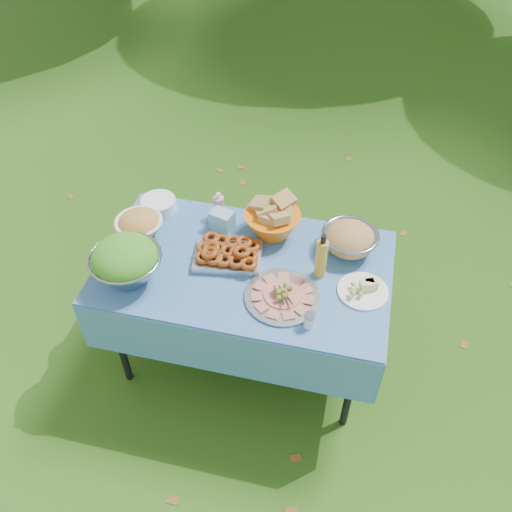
{
  "coord_description": "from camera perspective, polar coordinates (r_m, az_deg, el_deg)",
  "views": [
    {
      "loc": [
        0.49,
        -1.84,
        2.72
      ],
      "look_at": [
        0.06,
        0.0,
        0.84
      ],
      "focal_mm": 38.0,
      "sensor_mm": 36.0,
      "label": 1
    }
  ],
  "objects": [
    {
      "name": "bread_bowl",
      "position": [
        2.84,
        1.75,
        3.96
      ],
      "size": [
        0.33,
        0.33,
        0.2
      ],
      "primitive_type": null,
      "rotation": [
        0.0,
        0.0,
        0.11
      ],
      "color": "orange",
      "rests_on": "picnic_table"
    },
    {
      "name": "pasta_bowl_steel",
      "position": [
        2.8,
        9.85,
        1.82
      ],
      "size": [
        0.36,
        0.36,
        0.15
      ],
      "primitive_type": null,
      "rotation": [
        0.0,
        0.0,
        -0.33
      ],
      "color": "#94979C",
      "rests_on": "picnic_table"
    },
    {
      "name": "plate_stack",
      "position": [
        3.08,
        -10.21,
        5.35
      ],
      "size": [
        0.21,
        0.21,
        0.07
      ],
      "primitive_type": "cylinder",
      "rotation": [
        0.0,
        0.0,
        -0.08
      ],
      "color": "white",
      "rests_on": "picnic_table"
    },
    {
      "name": "salad_bowl",
      "position": [
        2.67,
        -13.59,
        -0.51
      ],
      "size": [
        0.41,
        0.41,
        0.23
      ],
      "primitive_type": null,
      "rotation": [
        0.0,
        0.0,
        -0.2
      ],
      "color": "#94979C",
      "rests_on": "picnic_table"
    },
    {
      "name": "charcuterie_platter",
      "position": [
        2.56,
        2.81,
        -3.78
      ],
      "size": [
        0.39,
        0.39,
        0.08
      ],
      "primitive_type": "cylinder",
      "rotation": [
        0.0,
        0.0,
        0.08
      ],
      "color": "#A1A3A8",
      "rests_on": "picnic_table"
    },
    {
      "name": "oil_bottle",
      "position": [
        2.61,
        6.91,
        0.05
      ],
      "size": [
        0.06,
        0.06,
        0.26
      ],
      "primitive_type": "cylinder",
      "rotation": [
        0.0,
        0.0,
        -0.07
      ],
      "color": "gold",
      "rests_on": "picnic_table"
    },
    {
      "name": "ground",
      "position": [
        3.32,
        -1.02,
        -10.16
      ],
      "size": [
        80.0,
        80.0,
        0.0
      ],
      "primitive_type": "plane",
      "color": "#173209",
      "rests_on": "ground"
    },
    {
      "name": "shaker",
      "position": [
        2.46,
        5.64,
        -6.75
      ],
      "size": [
        0.05,
        0.05,
        0.08
      ],
      "primitive_type": "cylinder",
      "rotation": [
        0.0,
        0.0,
        0.04
      ],
      "color": "white",
      "rests_on": "picnic_table"
    },
    {
      "name": "fried_tray",
      "position": [
        2.74,
        -2.96,
        0.28
      ],
      "size": [
        0.37,
        0.28,
        0.08
      ],
      "primitive_type": "cube",
      "rotation": [
        0.0,
        0.0,
        0.15
      ],
      "color": "silver",
      "rests_on": "picnic_table"
    },
    {
      "name": "wipes_box",
      "position": [
        2.91,
        -3.6,
        3.78
      ],
      "size": [
        0.14,
        0.12,
        0.11
      ],
      "primitive_type": "cube",
      "rotation": [
        0.0,
        0.0,
        -0.29
      ],
      "color": "#7FBACB",
      "rests_on": "picnic_table"
    },
    {
      "name": "cheese_plate",
      "position": [
        2.64,
        11.25,
        -3.24
      ],
      "size": [
        0.31,
        0.31,
        0.07
      ],
      "primitive_type": "cylinder",
      "rotation": [
        0.0,
        0.0,
        0.32
      ],
      "color": "white",
      "rests_on": "picnic_table"
    },
    {
      "name": "sanitizer_bottle",
      "position": [
        2.96,
        -3.92,
        5.38
      ],
      "size": [
        0.06,
        0.06,
        0.16
      ],
      "primitive_type": "cylinder",
      "rotation": [
        0.0,
        0.0,
        0.15
      ],
      "color": "pink",
      "rests_on": "picnic_table"
    },
    {
      "name": "pasta_bowl_white",
      "position": [
        2.92,
        -12.22,
        3.29
      ],
      "size": [
        0.25,
        0.25,
        0.14
      ],
      "primitive_type": null,
      "rotation": [
        0.0,
        0.0,
        -0.01
      ],
      "color": "white",
      "rests_on": "picnic_table"
    },
    {
      "name": "picnic_table",
      "position": [
        3.02,
        -1.11,
        -6.02
      ],
      "size": [
        1.46,
        0.86,
        0.76
      ],
      "primitive_type": "cube",
      "color": "#73BADE",
      "rests_on": "ground"
    }
  ]
}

